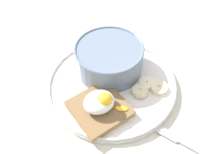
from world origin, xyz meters
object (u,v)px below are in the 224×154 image
Objects in this scene: oatmeal_bowl at (109,58)px; poached_egg at (100,102)px; banana_slice_left at (140,91)px; toast_slice at (99,109)px; banana_slice_back at (159,88)px; banana_slice_front at (147,83)px; knife at (178,140)px.

oatmeal_bowl is 11.96cm from poached_egg.
banana_slice_left is (2.67, -9.40, -2.47)cm from oatmeal_bowl.
toast_slice is 1.47× the size of poached_egg.
banana_slice_left is 4.19cm from banana_slice_back.
banana_slice_front is (5.19, -8.02, -2.80)cm from oatmeal_bowl.
oatmeal_bowl is 22.28cm from knife.
toast_slice reaches higher than knife.
poached_egg is at bearing -123.58° from oatmeal_bowl.
poached_egg is (0.22, -0.14, 2.39)cm from toast_slice.
banana_slice_back is (6.76, -10.31, -2.59)cm from oatmeal_bowl.
oatmeal_bowl is at bearing 123.28° from banana_slice_back.
toast_slice is at bearing 177.96° from banana_slice_back.
banana_slice_front is at bearing 28.72° from banana_slice_left.
toast_slice and banana_slice_back have the same top height.
banana_slice_front is 2.78cm from banana_slice_back.
knife is (3.85, -21.61, -3.85)cm from oatmeal_bowl.
poached_egg reaches higher than banana_slice_back.
knife is (10.68, -11.78, -1.45)cm from toast_slice.
banana_slice_front reaches higher than knife.
knife is (-2.91, -11.30, -1.26)cm from banana_slice_back.
knife is at bearing -84.48° from banana_slice_left.
poached_egg is 13.63cm from banana_slice_back.
oatmeal_bowl is 4.31× the size of banana_slice_front.
toast_slice is at bearing 132.20° from knife.
banana_slice_left is at bearing 3.45° from poached_egg.
oatmeal_bowl is at bearing 56.42° from poached_egg.
banana_slice_left is at bearing 167.56° from banana_slice_back.
banana_slice_back reaches higher than banana_slice_front.
banana_slice_front is at bearing 9.34° from poached_egg.
banana_slice_front is at bearing 124.56° from banana_slice_back.
oatmeal_bowl is 9.96cm from banana_slice_front.
oatmeal_bowl is at bearing 55.17° from toast_slice.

